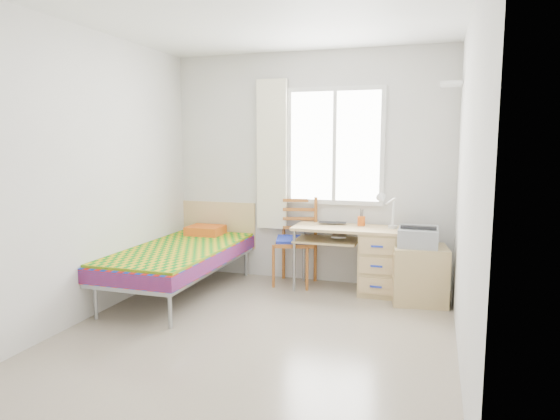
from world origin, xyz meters
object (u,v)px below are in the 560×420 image
object	(u,v)px
desk	(372,257)
cabinet	(419,274)
printer	(418,236)
bed	(184,253)
chair	(297,235)

from	to	relation	value
desk	cabinet	bearing A→B (deg)	-21.59
desk	printer	xyz separation A→B (m)	(0.47, -0.16, 0.29)
bed	printer	bearing A→B (deg)	10.69
chair	printer	world-z (taller)	chair
chair	bed	bearing A→B (deg)	-160.40
bed	printer	size ratio (longest dim) A/B	4.58
desk	chair	distance (m)	0.89
chair	cabinet	bearing A→B (deg)	-26.30
printer	chair	bearing A→B (deg)	168.70
desk	printer	distance (m)	0.57
bed	desk	xyz separation A→B (m)	(1.91, 0.60, -0.04)
desk	bed	bearing A→B (deg)	-162.63
chair	printer	size ratio (longest dim) A/B	2.24
desk	cabinet	xyz separation A→B (m)	(0.49, -0.19, -0.09)
cabinet	printer	distance (m)	0.38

